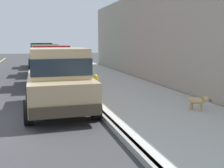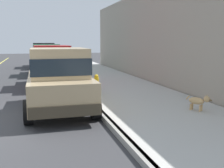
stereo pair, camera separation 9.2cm
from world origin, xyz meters
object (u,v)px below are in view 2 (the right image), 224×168
(car_tan_hatchback, at_px, (59,79))
(fire_hydrant, at_px, (97,85))
(car_green_hatchback, at_px, (46,59))
(car_red_hatchback, at_px, (52,65))
(car_black_sedan, at_px, (44,55))
(dog_tan, at_px, (199,101))

(car_tan_hatchback, relative_size, fire_hydrant, 5.27)
(car_tan_hatchback, relative_size, car_green_hatchback, 1.00)
(car_red_hatchback, distance_m, car_green_hatchback, 4.52)
(car_black_sedan, distance_m, dog_tan, 16.19)
(dog_tan, height_order, fire_hydrant, fire_hydrant)
(car_tan_hatchback, height_order, dog_tan, car_tan_hatchback)
(car_red_hatchback, xyz_separation_m, dog_tan, (3.61, -6.19, -0.55))
(car_green_hatchback, relative_size, car_black_sedan, 0.83)
(car_tan_hatchback, bearing_deg, car_red_hatchback, 88.89)
(car_red_hatchback, distance_m, dog_tan, 7.18)
(car_green_hatchback, distance_m, car_black_sedan, 5.06)
(car_tan_hatchback, bearing_deg, car_green_hatchback, 89.64)
(car_tan_hatchback, xyz_separation_m, car_red_hatchback, (0.09, 4.66, 0.00))
(car_red_hatchback, distance_m, car_black_sedan, 9.58)
(car_red_hatchback, relative_size, car_green_hatchback, 1.01)
(car_green_hatchback, relative_size, fire_hydrant, 5.24)
(car_green_hatchback, distance_m, dog_tan, 11.32)
(car_tan_hatchback, xyz_separation_m, fire_hydrant, (1.51, 1.70, -0.50))
(car_red_hatchback, bearing_deg, car_black_sedan, 90.07)
(car_red_hatchback, bearing_deg, fire_hydrant, -64.37)
(car_tan_hatchback, distance_m, dog_tan, 4.04)
(car_green_hatchback, xyz_separation_m, car_black_sedan, (0.02, 5.06, 0.01))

